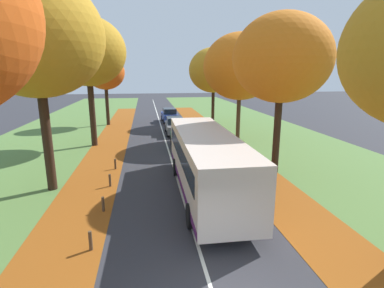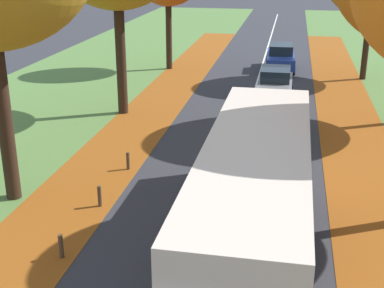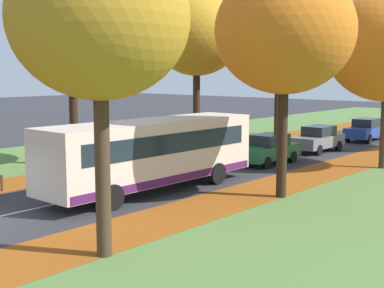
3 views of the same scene
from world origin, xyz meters
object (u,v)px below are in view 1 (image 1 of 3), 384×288
at_px(bollard_third, 91,241).
at_px(bollard_sixth, 115,164).
at_px(tree_left_mid, 88,52).
at_px(tree_right_mid, 240,67).
at_px(car_green_lead, 184,139).
at_px(tree_left_near, 35,37).
at_px(bollard_fifth, 110,180).
at_px(bollard_fourth, 103,204).
at_px(car_blue_third_in_line, 170,115).
at_px(tree_right_far, 214,70).
at_px(bus, 206,160).
at_px(tree_right_near, 282,59).
at_px(car_grey_following, 175,126).
at_px(tree_left_far, 105,72).

height_order(bollard_third, bollard_sixth, bollard_third).
bearing_deg(tree_left_mid, tree_right_mid, 2.70).
relative_size(tree_left_mid, car_green_lead, 2.36).
bearing_deg(tree_right_mid, car_green_lead, -151.89).
height_order(tree_left_near, bollard_fifth, tree_left_near).
xyz_separation_m(bollard_fourth, bollard_fifth, (-0.03, 2.90, 0.01)).
distance_m(bollard_fifth, car_green_lead, 8.71).
bearing_deg(car_green_lead, tree_left_mid, 162.49).
bearing_deg(tree_left_near, tree_right_mid, 37.73).
bearing_deg(car_green_lead, car_blue_third_in_line, 90.08).
relative_size(tree_right_mid, car_blue_third_in_line, 2.13).
xyz_separation_m(tree_right_far, car_blue_third_in_line, (-4.91, 1.59, -5.20)).
xyz_separation_m(tree_right_far, bollard_fifth, (-9.67, -18.68, -5.68)).
bearing_deg(tree_right_far, tree_right_mid, -87.77).
bearing_deg(bus, bollard_fifth, 161.15).
bearing_deg(tree_right_far, car_blue_third_in_line, 162.01).
xyz_separation_m(tree_left_mid, car_blue_third_in_line, (7.00, 10.80, -6.49)).
bearing_deg(bollard_third, bollard_fifth, 89.96).
relative_size(tree_right_near, car_grey_following, 2.14).
distance_m(tree_left_mid, bus, 14.25).
bearing_deg(car_blue_third_in_line, bollard_sixth, -105.31).
xyz_separation_m(bus, car_green_lead, (0.04, 8.88, -0.89)).
distance_m(tree_left_far, bollard_fourth, 23.06).
xyz_separation_m(bollard_fourth, car_blue_third_in_line, (4.73, 23.18, 0.48)).
xyz_separation_m(tree_left_far, bollard_sixth, (2.27, -16.49, -5.46)).
bearing_deg(bollard_fourth, car_grey_following, 73.74).
bearing_deg(tree_left_mid, tree_right_near, -36.08).
xyz_separation_m(tree_left_mid, bollard_third, (2.23, -15.28, -6.96)).
height_order(tree_right_near, bollard_fifth, tree_right_near).
bearing_deg(bollard_fourth, tree_left_far, 95.87).
relative_size(tree_left_far, tree_right_far, 0.90).
bearing_deg(car_grey_following, bollard_sixth, -114.71).
distance_m(bollard_fourth, car_grey_following, 16.68).
bearing_deg(bollard_third, bus, 41.44).
distance_m(tree_right_near, bus, 7.23).
relative_size(tree_right_mid, bollard_third, 13.15).
bearing_deg(bollard_sixth, tree_right_far, 58.52).
bearing_deg(tree_right_mid, bollard_fourth, -127.59).
relative_size(bollard_fifth, car_blue_third_in_line, 0.16).
bearing_deg(tree_right_near, tree_right_mid, 86.58).
bearing_deg(bus, car_green_lead, 89.76).
bearing_deg(bollard_third, tree_left_near, 115.83).
height_order(bollard_third, bollard_fourth, bollard_third).
bearing_deg(bollard_fifth, bollard_third, -90.04).
bearing_deg(car_blue_third_in_line, tree_right_near, -76.33).
distance_m(car_green_lead, car_grey_following, 5.84).
bearing_deg(tree_left_near, bollard_fourth, -46.09).
bearing_deg(bollard_third, tree_left_mid, 98.32).
xyz_separation_m(bus, car_grey_following, (-0.04, 14.72, -0.89)).
relative_size(tree_left_mid, tree_left_far, 1.29).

